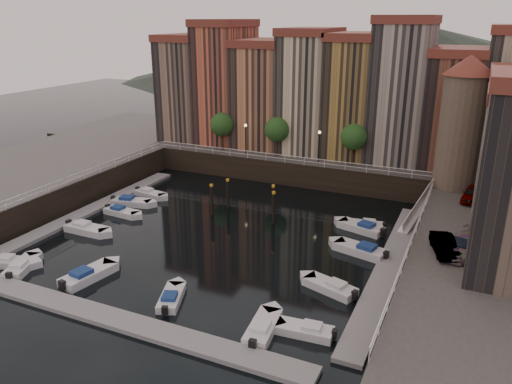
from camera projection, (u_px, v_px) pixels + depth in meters
The scene contains 31 objects.
ground at pixel (226, 232), 49.76m from camera, with size 200.00×200.00×0.00m, color black.
quay_far at pixel (310, 155), 71.60m from camera, with size 80.00×20.00×3.00m, color black.
quay_left at pixel (6, 186), 58.47m from camera, with size 20.00×36.00×3.00m, color black.
dock_left at pixel (92, 209), 55.16m from camera, with size 2.00×28.00×0.35m, color gray.
dock_right at pixel (389, 266), 42.52m from camera, with size 2.00×28.00×0.35m, color gray.
dock_near at pixel (114, 319), 35.09m from camera, with size 30.00×2.00×0.35m, color gray.
mountains at pixel (411, 63), 140.97m from camera, with size 145.00×100.00×18.00m.
far_terrace at pixel (330, 92), 65.03m from camera, with size 48.70×10.30×17.50m.
corner_tower at pixel (463, 121), 51.04m from camera, with size 5.20×5.20×13.80m.
promenade_trees at pixel (282, 130), 63.73m from camera, with size 21.20×3.20×5.20m.
street_lamps at pixel (281, 137), 62.97m from camera, with size 10.36×0.36×4.18m.
railings at pixel (247, 182), 52.70m from camera, with size 36.08×34.04×0.52m.
gangway at pixel (419, 206), 51.05m from camera, with size 2.78×8.32×3.73m.
mooring_pilings at pixel (246, 201), 53.35m from camera, with size 7.31×2.86×3.78m.
boat_left_0 at pixel (11, 262), 42.85m from camera, with size 4.37×2.72×0.98m.
boat_left_1 at pixel (86, 229), 49.50m from camera, with size 4.84×1.78×1.11m.
boat_left_2 at pixel (121, 212), 53.93m from camera, with size 4.39×1.87×0.99m.
boat_left_3 at pixel (131, 202), 56.75m from camera, with size 4.85×2.60×1.09m.
boat_left_4 at pixel (150, 194), 59.49m from camera, with size 4.42×2.15×0.99m.
boat_right_0 at pixel (306, 330), 33.55m from camera, with size 4.25×1.83×0.96m.
boat_right_1 at pixel (331, 287), 38.85m from camera, with size 4.65×2.91×1.05m.
boat_right_2 at pixel (361, 250), 44.96m from camera, with size 5.17×2.93×1.16m.
boat_right_3 at pixel (362, 228), 49.78m from camera, with size 4.96×2.96×1.11m.
boat_right_4 at pixel (364, 225), 50.61m from camera, with size 4.25×2.00×0.96m.
boat_near_0 at pixel (22, 266), 42.15m from camera, with size 2.89×4.40×0.99m.
boat_near_1 at pixel (87, 275), 40.58m from camera, with size 2.61×5.14×1.15m.
boat_near_2 at pixel (171, 298), 37.43m from camera, with size 2.74×4.18×0.94m.
boat_near_3 at pixel (263, 328), 33.73m from camera, with size 2.12×4.65×1.05m.
car_a at pixel (473, 195), 48.95m from camera, with size 1.73×4.30×1.47m, color gray.
car_b at pixel (444, 246), 38.12m from camera, with size 1.44×4.14×1.37m, color gray.
car_c at pixel (462, 246), 38.05m from camera, with size 2.04×5.02×1.46m, color gray.
Camera 1 is at (21.61, -40.31, 20.22)m, focal length 35.00 mm.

